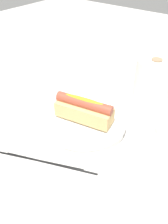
% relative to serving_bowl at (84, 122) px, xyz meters
% --- Properties ---
extents(ground_plane, '(2.40, 2.40, 0.00)m').
position_rel_serving_bowl_xyz_m(ground_plane, '(0.01, 0.02, -0.02)').
color(ground_plane, beige).
extents(serving_bowl, '(0.23, 0.23, 0.03)m').
position_rel_serving_bowl_xyz_m(serving_bowl, '(0.00, 0.00, 0.00)').
color(serving_bowl, white).
rests_on(serving_bowl, ground_plane).
extents(hotdog_front, '(0.16, 0.08, 0.06)m').
position_rel_serving_bowl_xyz_m(hotdog_front, '(0.00, -0.00, 0.04)').
color(hotdog_front, '#DBB270').
rests_on(hotdog_front, serving_bowl).
extents(water_glass, '(0.07, 0.07, 0.09)m').
position_rel_serving_bowl_xyz_m(water_glass, '(0.22, 0.03, 0.02)').
color(water_glass, white).
rests_on(water_glass, ground_plane).
extents(paper_towel_roll, '(0.11, 0.11, 0.13)m').
position_rel_serving_bowl_xyz_m(paper_towel_roll, '(0.08, 0.23, 0.05)').
color(paper_towel_roll, white).
rests_on(paper_towel_roll, ground_plane).
extents(chopstick_near, '(0.21, 0.09, 0.01)m').
position_rel_serving_bowl_xyz_m(chopstick_near, '(0.02, -0.15, -0.01)').
color(chopstick_near, black).
rests_on(chopstick_near, ground_plane).
extents(chopstick_far, '(0.20, 0.09, 0.01)m').
position_rel_serving_bowl_xyz_m(chopstick_far, '(-0.01, -0.16, -0.01)').
color(chopstick_far, black).
rests_on(chopstick_far, ground_plane).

